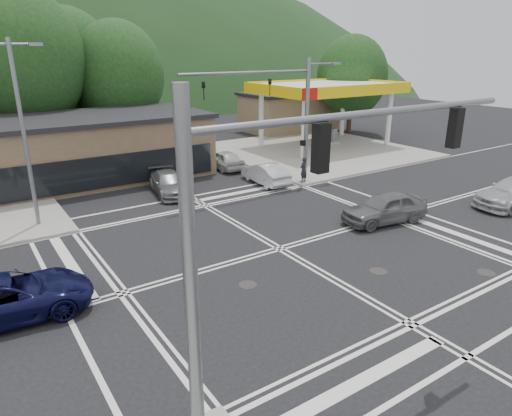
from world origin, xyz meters
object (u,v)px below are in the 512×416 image
car_blue_west (6,298)px  car_northbound (169,183)px  car_queue_b (224,159)px  pedestrian (303,170)px  car_grey_center (385,208)px  car_queue_a (266,173)px

car_blue_west → car_northbound: (10.08, 9.95, -0.09)m
car_queue_b → car_northbound: bearing=33.8°
car_blue_west → pedestrian: (18.33, 7.00, 0.22)m
car_grey_center → car_queue_b: 14.35m
car_blue_west → pedestrian: size_ratio=3.28×
car_blue_west → car_queue_a: 18.41m
car_blue_west → car_grey_center: size_ratio=1.18×
car_blue_west → car_grey_center: car_grey_center is taller
pedestrian → car_grey_center: bearing=66.8°
car_grey_center → pedestrian: bearing=-178.5°
car_queue_a → car_queue_b: (-0.26, 5.00, 0.00)m
car_blue_west → car_queue_b: car_blue_west is taller
car_queue_a → pedestrian: pedestrian is taller
car_grey_center → car_queue_b: size_ratio=1.11×
car_northbound → pedestrian: size_ratio=2.77×
car_queue_b → pedestrian: (2.26, -6.50, 0.28)m
car_grey_center → car_queue_a: 9.35m
car_grey_center → car_queue_a: bearing=-165.0°
car_queue_b → pedestrian: bearing=112.4°
car_blue_west → car_queue_a: size_ratio=1.28×
car_grey_center → pedestrian: size_ratio=2.77×
car_queue_b → pedestrian: pedestrian is taller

